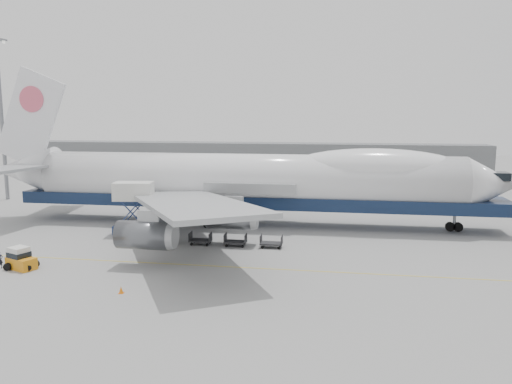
% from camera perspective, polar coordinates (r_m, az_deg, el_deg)
% --- Properties ---
extents(ground, '(260.00, 260.00, 0.00)m').
position_cam_1_polar(ground, '(51.88, -3.48, -6.49)').
color(ground, gray).
rests_on(ground, ground).
extents(apron_line, '(60.00, 0.15, 0.01)m').
position_cam_1_polar(apron_line, '(46.29, -5.14, -8.41)').
color(apron_line, gold).
rests_on(apron_line, ground).
extents(hangar, '(110.00, 8.00, 7.00)m').
position_cam_1_polar(hangar, '(121.08, -0.77, 4.00)').
color(hangar, slate).
rests_on(hangar, ground).
extents(floodlight_mast, '(2.40, 2.40, 25.43)m').
position_cam_1_polar(floodlight_mast, '(90.15, -27.12, 8.24)').
color(floodlight_mast, slate).
rests_on(floodlight_mast, ground).
extents(airliner, '(67.00, 55.30, 19.98)m').
position_cam_1_polar(airliner, '(62.21, -0.50, 1.38)').
color(airliner, white).
rests_on(airliner, ground).
extents(catering_truck, '(4.96, 3.72, 6.03)m').
position_cam_1_polar(catering_truck, '(59.27, -13.78, -1.40)').
color(catering_truck, navy).
rests_on(catering_truck, ground).
extents(baggage_tug, '(3.04, 2.34, 1.97)m').
position_cam_1_polar(baggage_tug, '(49.78, -25.33, -6.97)').
color(baggage_tug, orange).
rests_on(baggage_tug, ground).
extents(ground_worker, '(0.63, 0.69, 1.59)m').
position_cam_1_polar(ground_worker, '(50.70, -27.25, -6.92)').
color(ground_worker, black).
rests_on(ground_worker, ground).
extents(traffic_cone, '(0.38, 0.38, 0.57)m').
position_cam_1_polar(traffic_cone, '(40.71, -15.17, -10.75)').
color(traffic_cone, orange).
rests_on(traffic_cone, ground).
extents(dolly_0, '(2.30, 1.35, 1.30)m').
position_cam_1_polar(dolly_0, '(56.11, -13.90, -5.00)').
color(dolly_0, '#2D2D30').
rests_on(dolly_0, ground).
extents(dolly_1, '(2.30, 1.35, 1.30)m').
position_cam_1_polar(dolly_1, '(54.74, -10.22, -5.23)').
color(dolly_1, '#2D2D30').
rests_on(dolly_1, ground).
extents(dolly_2, '(2.30, 1.35, 1.30)m').
position_cam_1_polar(dolly_2, '(53.61, -6.37, -5.44)').
color(dolly_2, '#2D2D30').
rests_on(dolly_2, ground).
extents(dolly_3, '(2.30, 1.35, 1.30)m').
position_cam_1_polar(dolly_3, '(52.73, -2.36, -5.64)').
color(dolly_3, '#2D2D30').
rests_on(dolly_3, ground).
extents(dolly_4, '(2.30, 1.35, 1.30)m').
position_cam_1_polar(dolly_4, '(52.11, 1.76, -5.81)').
color(dolly_4, '#2D2D30').
rests_on(dolly_4, ground).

